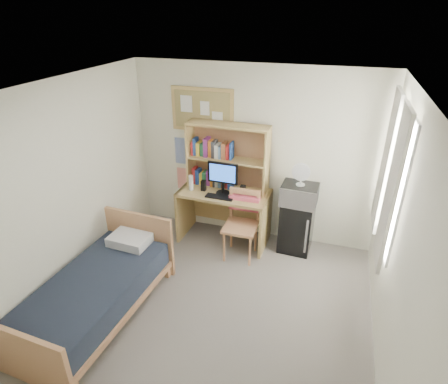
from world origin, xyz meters
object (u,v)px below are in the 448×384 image
(monitor, at_px, (223,179))
(speaker_right, at_px, (243,191))
(microwave, at_px, (299,194))
(desk, at_px, (224,216))
(bulletin_board, at_px, (202,110))
(mini_fridge, at_px, (296,226))
(desk_fan, at_px, (301,175))
(bed, at_px, (96,297))
(speaker_left, at_px, (203,186))
(desk_chair, at_px, (240,226))

(monitor, xyz_separation_m, speaker_right, (0.30, -0.01, -0.15))
(microwave, bearing_deg, desk, -173.22)
(microwave, bearing_deg, bulletin_board, 173.15)
(mini_fridge, distance_m, speaker_right, 0.96)
(desk, distance_m, desk_fan, 1.34)
(speaker_right, relative_size, microwave, 0.35)
(bed, relative_size, desk_fan, 6.23)
(bed, relative_size, speaker_right, 11.01)
(bulletin_board, relative_size, speaker_left, 5.96)
(bulletin_board, distance_m, mini_fridge, 2.17)
(bulletin_board, relative_size, bed, 0.50)
(desk, xyz_separation_m, speaker_left, (-0.30, -0.05, 0.49))
(desk, height_order, desk_chair, desk_chair)
(desk_chair, relative_size, monitor, 2.15)
(desk, xyz_separation_m, desk_chair, (0.35, -0.35, 0.09))
(monitor, bearing_deg, desk, 90.00)
(bulletin_board, height_order, desk, bulletin_board)
(desk_fan, bearing_deg, bulletin_board, 173.15)
(desk, height_order, mini_fridge, desk)
(mini_fridge, xyz_separation_m, microwave, (-0.00, -0.02, 0.53))
(speaker_right, distance_m, desk_fan, 0.85)
(microwave, relative_size, desk_fan, 1.62)
(desk, xyz_separation_m, monitor, (-0.00, -0.06, 0.65))
(speaker_right, distance_m, microwave, 0.79)
(desk, distance_m, bed, 2.18)
(desk_chair, distance_m, desk_fan, 1.10)
(desk, distance_m, desk_chair, 0.50)
(monitor, bearing_deg, speaker_left, -180.00)
(speaker_right, bearing_deg, monitor, -180.00)
(bulletin_board, bearing_deg, bed, -102.29)
(desk_chair, distance_m, microwave, 0.93)
(desk, height_order, speaker_left, speaker_left)
(desk_fan, bearing_deg, mini_fridge, 90.00)
(bed, bearing_deg, speaker_right, 60.47)
(bulletin_board, height_order, bed, bulletin_board)
(speaker_left, distance_m, speaker_right, 0.60)
(desk, xyz_separation_m, speaker_right, (0.30, -0.07, 0.50))
(mini_fridge, height_order, speaker_left, speaker_left)
(desk_chair, height_order, desk_fan, desk_fan)
(desk, relative_size, speaker_right, 7.67)
(speaker_left, distance_m, microwave, 1.38)
(desk_chair, xyz_separation_m, monitor, (-0.35, 0.29, 0.56))
(bulletin_board, relative_size, speaker_right, 5.46)
(bed, relative_size, microwave, 3.84)
(bulletin_board, relative_size, monitor, 2.02)
(speaker_left, bearing_deg, desk_chair, -22.69)
(bed, xyz_separation_m, desk_fan, (2.01, 2.03, 0.95))
(bulletin_board, height_order, desk_chair, bulletin_board)
(desk_chair, xyz_separation_m, desk_fan, (0.73, 0.42, 0.71))
(speaker_left, xyz_separation_m, speaker_right, (0.60, -0.02, 0.01))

